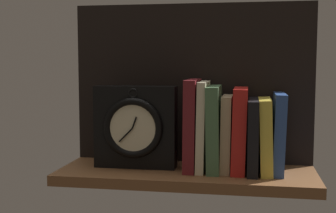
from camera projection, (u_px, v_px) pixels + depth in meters
ground_plane at (186, 175)px, 112.38cm from camera, size 62.03×22.37×2.50cm
back_panel at (192, 83)px, 120.64cm from camera, size 62.03×1.20×41.20cm
book_maroon_dawkins at (192, 124)px, 112.75cm from camera, size 2.94×13.90×22.00cm
book_cream_twain at (203, 126)px, 112.31cm from camera, size 2.32×13.62×21.54cm
book_green_romantic at (214, 128)px, 111.88cm from camera, size 3.40×14.74×20.49cm
book_tan_shortstories at (227, 133)px, 111.48cm from camera, size 2.55×12.30×18.12cm
book_red_requiem at (240, 130)px, 110.84cm from camera, size 3.67×14.24×20.08cm
book_black_skeptic at (253, 135)px, 110.42cm from camera, size 2.48×16.39×17.38cm
book_yellow_seinlanguage at (265, 135)px, 109.90cm from camera, size 3.44×14.71×17.64cm
book_blue_modern at (278, 133)px, 109.32cm from camera, size 3.08×13.23×18.89cm
framed_clock at (135, 127)px, 114.13cm from camera, size 20.31×6.31×20.31cm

